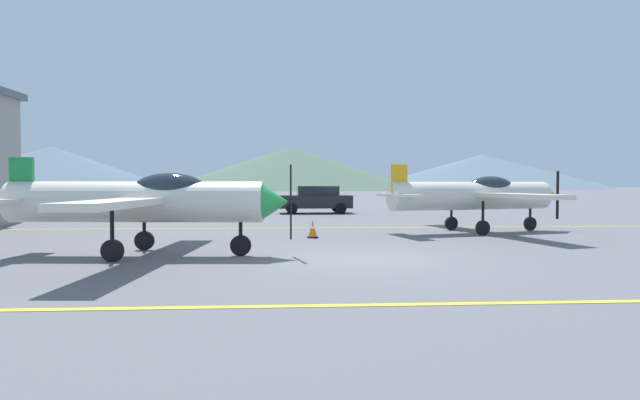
# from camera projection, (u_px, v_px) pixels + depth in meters

# --- Properties ---
(ground_plane) EXTENTS (400.00, 400.00, 0.00)m
(ground_plane) POSITION_uv_depth(u_px,v_px,m) (362.00, 259.00, 12.15)
(ground_plane) COLOR slate
(apron_line_near) EXTENTS (80.00, 0.16, 0.01)m
(apron_line_near) POSITION_uv_depth(u_px,v_px,m) (406.00, 305.00, 7.54)
(apron_line_near) COLOR yellow
(apron_line_near) RESTS_ON ground_plane
(apron_line_far) EXTENTS (80.00, 0.16, 0.01)m
(apron_line_far) POSITION_uv_depth(u_px,v_px,m) (333.00, 228.00, 20.36)
(apron_line_far) COLOR yellow
(apron_line_far) RESTS_ON ground_plane
(airplane_near) EXTENTS (7.10, 8.17, 2.44)m
(airplane_near) POSITION_uv_depth(u_px,v_px,m) (147.00, 200.00, 12.61)
(airplane_near) COLOR silver
(airplane_near) RESTS_ON ground_plane
(airplane_mid) EXTENTS (7.15, 8.13, 2.44)m
(airplane_mid) POSITION_uv_depth(u_px,v_px,m) (477.00, 195.00, 18.59)
(airplane_mid) COLOR silver
(airplane_mid) RESTS_ON ground_plane
(car_sedan) EXTENTS (4.37, 2.17, 1.62)m
(car_sedan) POSITION_uv_depth(u_px,v_px,m) (316.00, 199.00, 30.32)
(car_sedan) COLOR black
(car_sedan) RESTS_ON ground_plane
(traffic_cone_front) EXTENTS (0.36, 0.36, 0.59)m
(traffic_cone_front) POSITION_uv_depth(u_px,v_px,m) (313.00, 229.00, 16.75)
(traffic_cone_front) COLOR black
(traffic_cone_front) RESTS_ON ground_plane
(hill_left) EXTENTS (67.18, 67.18, 11.94)m
(hill_left) POSITION_uv_depth(u_px,v_px,m) (51.00, 168.00, 141.20)
(hill_left) COLOR slate
(hill_left) RESTS_ON ground_plane
(hill_centerleft) EXTENTS (72.69, 72.69, 11.78)m
(hill_centerleft) POSITION_uv_depth(u_px,v_px,m) (291.00, 168.00, 142.83)
(hill_centerleft) COLOR #4C6651
(hill_centerleft) RESTS_ON ground_plane
(hill_centerright) EXTENTS (80.44, 80.44, 11.22)m
(hill_centerright) POSITION_uv_depth(u_px,v_px,m) (481.00, 172.00, 169.98)
(hill_centerright) COLOR slate
(hill_centerright) RESTS_ON ground_plane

